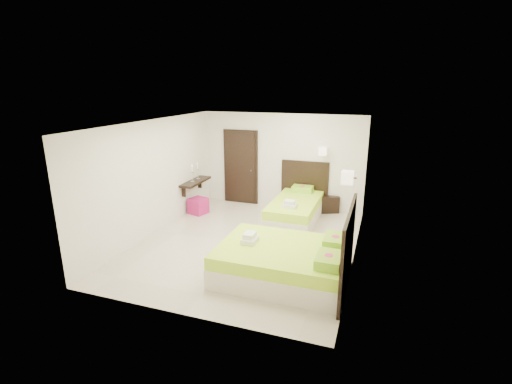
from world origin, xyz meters
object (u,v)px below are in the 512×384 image
(bed_double, at_px, (288,261))
(nightstand, at_px, (328,203))
(bed_single, at_px, (296,208))
(ottoman, at_px, (198,206))

(bed_double, bearing_deg, nightstand, 88.05)
(bed_single, bearing_deg, nightstand, 56.20)
(bed_double, bearing_deg, ottoman, 140.57)
(nightstand, relative_size, ottoman, 1.22)
(nightstand, bearing_deg, bed_double, -114.70)
(bed_single, height_order, ottoman, bed_single)
(bed_single, xyz_separation_m, bed_double, (0.53, -2.90, 0.01))
(bed_single, bearing_deg, bed_double, -79.65)
(ottoman, bearing_deg, bed_double, -39.43)
(bed_double, relative_size, nightstand, 4.43)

